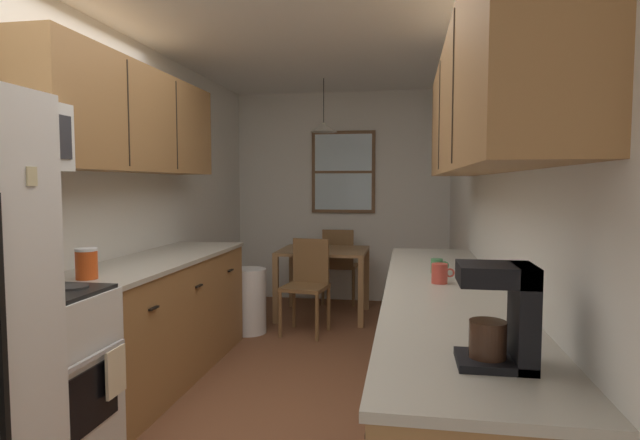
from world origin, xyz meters
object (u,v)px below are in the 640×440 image
(coffee_maker, at_px, (506,313))
(mug_by_coffeemaker, at_px, (440,273))
(stove_range, at_px, (32,384))
(microwave_over_range, at_px, (0,134))
(mug_spare, at_px, (437,266))
(dining_table, at_px, (324,260))
(trash_bin, at_px, (249,301))
(storage_canister, at_px, (87,264))
(dining_chair_far, at_px, (340,262))
(dining_chair_near, at_px, (307,281))

(coffee_maker, height_order, mug_by_coffeemaker, coffee_maker)
(stove_range, distance_m, coffee_maker, 2.24)
(microwave_over_range, bearing_deg, mug_spare, 25.43)
(microwave_over_range, distance_m, dining_table, 3.59)
(trash_bin, bearing_deg, storage_canister, -98.24)
(dining_chair_far, distance_m, mug_spare, 3.08)
(stove_range, height_order, mug_by_coffeemaker, stove_range)
(microwave_over_range, height_order, trash_bin, microwave_over_range)
(microwave_over_range, distance_m, dining_chair_near, 3.06)
(microwave_over_range, height_order, dining_chair_near, microwave_over_range)
(microwave_over_range, bearing_deg, stove_range, -0.03)
(microwave_over_range, bearing_deg, coffee_maker, -15.19)
(dining_chair_near, relative_size, mug_spare, 8.36)
(stove_range, bearing_deg, dining_chair_far, 75.56)
(storage_canister, bearing_deg, stove_range, -89.32)
(dining_table, bearing_deg, microwave_over_range, -107.30)
(microwave_over_range, height_order, dining_chair_far, microwave_over_range)
(dining_chair_near, relative_size, trash_bin, 1.44)
(trash_bin, xyz_separation_m, mug_spare, (1.68, -1.55, 0.63))
(dining_table, height_order, coffee_maker, coffee_maker)
(dining_chair_far, xyz_separation_m, mug_spare, (0.97, -2.89, 0.44))
(dining_table, bearing_deg, dining_chair_far, 81.20)
(dining_chair_far, relative_size, trash_bin, 1.44)
(dining_table, xyz_separation_m, dining_chair_far, (0.09, 0.61, -0.12))
(mug_spare, bearing_deg, dining_table, 115.04)
(storage_canister, distance_m, mug_by_coffeemaker, 1.99)
(stove_range, distance_m, mug_spare, 2.26)
(trash_bin, distance_m, mug_spare, 2.37)
(dining_table, relative_size, storage_canister, 5.29)
(coffee_maker, xyz_separation_m, mug_spare, (-0.11, 1.59, -0.12))
(microwave_over_range, bearing_deg, dining_table, 72.70)
(trash_bin, bearing_deg, stove_range, -96.61)
(coffee_maker, bearing_deg, mug_spare, 93.85)
(dining_chair_far, distance_m, storage_canister, 3.60)
(dining_chair_near, relative_size, dining_chair_far, 1.00)
(microwave_over_range, distance_m, coffee_maker, 2.35)
(dining_table, xyz_separation_m, mug_spare, (1.07, -2.28, 0.33))
(storage_canister, bearing_deg, microwave_over_range, -102.99)
(dining_chair_far, bearing_deg, stove_range, -104.44)
(dining_chair_far, relative_size, mug_by_coffeemaker, 7.27)
(stove_range, height_order, trash_bin, stove_range)
(stove_range, relative_size, mug_spare, 10.22)
(dining_table, height_order, dining_chair_near, dining_chair_near)
(trash_bin, xyz_separation_m, storage_canister, (-0.30, -2.07, 0.68))
(coffee_maker, xyz_separation_m, mug_by_coffeemaker, (-0.11, 1.27, -0.11))
(dining_chair_far, bearing_deg, dining_chair_near, -97.25)
(storage_canister, bearing_deg, mug_spare, 14.83)
(stove_range, relative_size, storage_canister, 6.23)
(microwave_over_range, xyz_separation_m, mug_by_coffeemaker, (2.08, 0.67, -0.72))
(mug_by_coffeemaker, height_order, mug_spare, mug_by_coffeemaker)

